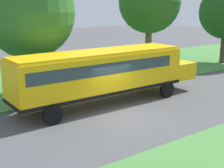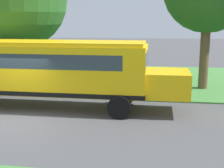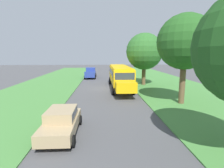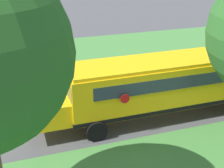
{
  "view_description": "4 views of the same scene",
  "coord_description": "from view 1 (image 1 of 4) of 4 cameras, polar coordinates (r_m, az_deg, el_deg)",
  "views": [
    {
      "loc": [
        12.34,
        -9.69,
        5.65
      ],
      "look_at": [
        -1.97,
        0.73,
        1.19
      ],
      "focal_mm": 50.0,
      "sensor_mm": 36.0,
      "label": 1
    },
    {
      "loc": [
        11.63,
        5.94,
        4.13
      ],
      "look_at": [
        -2.34,
        3.76,
        1.21
      ],
      "focal_mm": 50.0,
      "sensor_mm": 36.0,
      "label": 2
    },
    {
      "loc": [
        0.36,
        24.66,
        4.76
      ],
      "look_at": [
        -0.82,
        4.57,
        1.38
      ],
      "focal_mm": 28.0,
      "sensor_mm": 36.0,
      "label": 3
    },
    {
      "loc": [
        -15.36,
        7.52,
        8.37
      ],
      "look_at": [
        -1.17,
        2.77,
        1.71
      ],
      "focal_mm": 50.0,
      "sensor_mm": 36.0,
      "label": 4
    }
  ],
  "objects": [
    {
      "name": "school_bus",
      "position": [
        18.08,
        -1.35,
        2.25
      ],
      "size": [
        2.84,
        12.42,
        3.16
      ],
      "color": "yellow",
      "rests_on": "ground"
    },
    {
      "name": "grass_verge",
      "position": [
        24.99,
        -12.29,
        0.84
      ],
      "size": [
        12.0,
        80.0,
        0.08
      ],
      "primitive_type": "cube",
      "color": "#47843D",
      "rests_on": "ground"
    },
    {
      "name": "ground_plane",
      "position": [
        16.68,
        1.96,
        -5.66
      ],
      "size": [
        120.0,
        120.0,
        0.0
      ],
      "primitive_type": "plane",
      "color": "#4C4C4F"
    },
    {
      "name": "oak_tree_beside_bus",
      "position": [
        20.01,
        -15.09,
        12.78
      ],
      "size": [
        5.64,
        5.64,
        8.09
      ],
      "color": "brown",
      "rests_on": "ground"
    },
    {
      "name": "oak_tree_roadside_mid",
      "position": [
        26.76,
        7.05,
        14.8
      ],
      "size": [
        5.16,
        5.16,
        8.52
      ],
      "color": "brown",
      "rests_on": "ground"
    }
  ]
}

